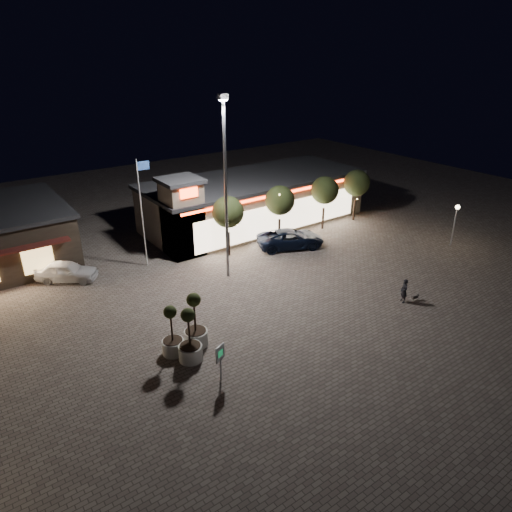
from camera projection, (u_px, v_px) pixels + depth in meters
ground at (274, 337)px, 25.70m from camera, size 90.00×90.00×0.00m
retail_building at (251, 201)px, 41.51m from camera, size 20.40×8.40×6.10m
floodlight_pole at (225, 180)px, 29.76m from camera, size 0.60×0.40×12.38m
flagpole at (142, 205)px, 32.33m from camera, size 0.95×0.10×8.00m
lamp_post_east at (456, 217)px, 36.75m from camera, size 0.36×0.36×3.48m
string_tree_a at (228, 212)px, 34.47m from camera, size 2.42×2.42×4.79m
string_tree_b at (280, 200)px, 37.12m from camera, size 2.42×2.42×4.79m
string_tree_c at (325, 190)px, 39.77m from camera, size 2.42×2.42×4.79m
string_tree_d at (357, 183)px, 41.89m from camera, size 2.42×2.42×4.79m
pickup_truck at (291, 239)px, 37.07m from camera, size 5.94×4.37×1.50m
white_sedan at (66, 271)px, 31.77m from camera, size 4.35×3.81×1.42m
pedestrian at (404, 291)px, 29.02m from camera, size 0.57×0.67×1.57m
dog at (416, 296)px, 29.38m from camera, size 0.55×0.26×0.29m
planter_left at (173, 339)px, 24.03m from camera, size 1.18×1.18×2.90m
planter_mid at (190, 344)px, 23.50m from camera, size 1.25×1.25×3.08m
planter_right at (196, 329)px, 24.69m from camera, size 1.30×1.30×3.20m
valet_sign at (220, 356)px, 21.89m from camera, size 0.63×0.31×1.99m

